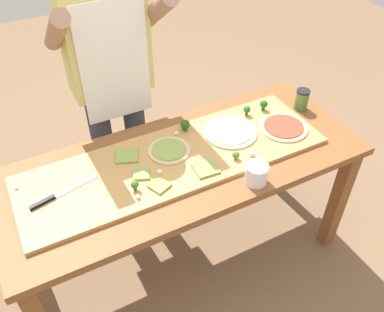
% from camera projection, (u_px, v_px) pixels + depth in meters
% --- Properties ---
extents(ground_plane, '(8.00, 8.00, 0.00)m').
position_uv_depth(ground_plane, '(186.00, 255.00, 2.42)').
color(ground_plane, brown).
extents(prep_table, '(1.73, 0.70, 0.76)m').
position_uv_depth(prep_table, '(185.00, 176.00, 1.99)').
color(prep_table, brown).
rests_on(prep_table, ground).
extents(cutting_board, '(1.45, 0.45, 0.02)m').
position_uv_depth(cutting_board, '(175.00, 159.00, 1.91)').
color(cutting_board, tan).
rests_on(cutting_board, prep_table).
extents(chefs_knife, '(0.31, 0.09, 0.02)m').
position_uv_depth(chefs_knife, '(55.00, 196.00, 1.71)').
color(chefs_knife, '#B7BABF').
rests_on(chefs_knife, cutting_board).
extents(pizza_whole_cheese_artichoke, '(0.27, 0.27, 0.02)m').
position_uv_depth(pizza_whole_cheese_artichoke, '(230.00, 132.00, 2.04)').
color(pizza_whole_cheese_artichoke, beige).
rests_on(pizza_whole_cheese_artichoke, cutting_board).
extents(pizza_whole_pesto_green, '(0.20, 0.20, 0.02)m').
position_uv_depth(pizza_whole_pesto_green, '(169.00, 150.00, 1.93)').
color(pizza_whole_pesto_green, beige).
rests_on(pizza_whole_pesto_green, cutting_board).
extents(pizza_whole_tomato_red, '(0.24, 0.24, 0.02)m').
position_uv_depth(pizza_whole_tomato_red, '(284.00, 127.00, 2.07)').
color(pizza_whole_tomato_red, beige).
rests_on(pizza_whole_tomato_red, cutting_board).
extents(pizza_slice_far_left, '(0.11, 0.11, 0.01)m').
position_uv_depth(pizza_slice_far_left, '(206.00, 168.00, 1.84)').
color(pizza_slice_far_left, '#899E4C').
rests_on(pizza_slice_far_left, cutting_board).
extents(pizza_slice_near_left, '(0.10, 0.10, 0.01)m').
position_uv_depth(pizza_slice_near_left, '(141.00, 174.00, 1.81)').
color(pizza_slice_near_left, '#899E4C').
rests_on(pizza_slice_near_left, cutting_board).
extents(pizza_slice_far_right, '(0.13, 0.13, 0.01)m').
position_uv_depth(pizza_slice_far_right, '(127.00, 156.00, 1.91)').
color(pizza_slice_far_right, '#899E4C').
rests_on(pizza_slice_far_right, cutting_board).
extents(pizza_slice_near_right, '(0.10, 0.10, 0.01)m').
position_uv_depth(pizza_slice_near_right, '(159.00, 186.00, 1.76)').
color(pizza_slice_near_right, '#899E4C').
rests_on(pizza_slice_near_right, cutting_board).
extents(broccoli_floret_back_mid, '(0.04, 0.04, 0.06)m').
position_uv_depth(broccoli_floret_back_mid, '(264.00, 104.00, 2.18)').
color(broccoli_floret_back_mid, '#2C5915').
rests_on(broccoli_floret_back_mid, cutting_board).
extents(broccoli_floret_front_left, '(0.04, 0.04, 0.05)m').
position_uv_depth(broccoli_floret_front_left, '(135.00, 185.00, 1.73)').
color(broccoli_floret_front_left, '#3F7220').
rests_on(broccoli_floret_front_left, cutting_board).
extents(broccoli_floret_front_mid, '(0.03, 0.03, 0.04)m').
position_uv_depth(broccoli_floret_front_mid, '(236.00, 155.00, 1.88)').
color(broccoli_floret_front_mid, '#487A23').
rests_on(broccoli_floret_front_mid, cutting_board).
extents(broccoli_floret_center_left, '(0.04, 0.04, 0.06)m').
position_uv_depth(broccoli_floret_center_left, '(247.00, 110.00, 2.14)').
color(broccoli_floret_center_left, '#366618').
rests_on(broccoli_floret_center_left, cutting_board).
extents(broccoli_floret_back_right, '(0.05, 0.05, 0.06)m').
position_uv_depth(broccoli_floret_back_right, '(185.00, 125.00, 2.04)').
color(broccoli_floret_back_right, '#2C5915').
rests_on(broccoli_floret_back_right, cutting_board).
extents(cheese_crumble_a, '(0.02, 0.02, 0.02)m').
position_uv_depth(cheese_crumble_a, '(138.00, 197.00, 1.71)').
color(cheese_crumble_a, white).
rests_on(cheese_crumble_a, cutting_board).
extents(cheese_crumble_b, '(0.02, 0.02, 0.02)m').
position_uv_depth(cheese_crumble_b, '(160.00, 172.00, 1.82)').
color(cheese_crumble_b, white).
rests_on(cheese_crumble_b, cutting_board).
extents(cheese_crumble_c, '(0.03, 0.03, 0.02)m').
position_uv_depth(cheese_crumble_c, '(251.00, 154.00, 1.91)').
color(cheese_crumble_c, silver).
rests_on(cheese_crumble_c, cutting_board).
extents(cheese_crumble_d, '(0.02, 0.02, 0.02)m').
position_uv_depth(cheese_crumble_d, '(177.00, 134.00, 2.03)').
color(cheese_crumble_d, silver).
rests_on(cheese_crumble_d, cutting_board).
extents(cheese_crumble_e, '(0.01, 0.01, 0.01)m').
position_uv_depth(cheese_crumble_e, '(16.00, 188.00, 1.75)').
color(cheese_crumble_e, white).
rests_on(cheese_crumble_e, cutting_board).
extents(flour_cup, '(0.10, 0.10, 0.09)m').
position_uv_depth(flour_cup, '(256.00, 175.00, 1.79)').
color(flour_cup, white).
rests_on(flour_cup, prep_table).
extents(sauce_jar, '(0.07, 0.07, 0.12)m').
position_uv_depth(sauce_jar, '(302.00, 100.00, 2.21)').
color(sauce_jar, '#517033').
rests_on(sauce_jar, prep_table).
extents(cook_center, '(0.54, 0.39, 1.67)m').
position_uv_depth(cook_center, '(110.00, 72.00, 2.07)').
color(cook_center, '#333847').
rests_on(cook_center, ground).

